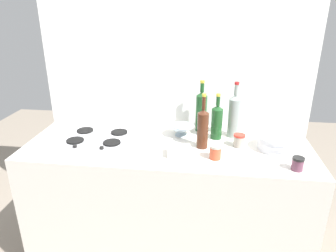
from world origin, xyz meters
TOP-DOWN VIEW (x-y plane):
  - ground_plane at (0.00, 0.00)m, footprint 6.00×6.00m
  - counter_block at (0.00, 0.00)m, footprint 1.80×0.70m
  - backsplash_panel at (0.00, 0.38)m, footprint 1.90×0.06m
  - stovetop_hob at (-0.46, -0.01)m, footprint 0.48×0.37m
  - plate_stack at (0.68, 0.01)m, footprint 0.24×0.24m
  - wine_bottle_leftmost at (0.20, 0.25)m, footprint 0.07×0.07m
  - wine_bottle_mid_left at (0.42, 0.18)m, footprint 0.08×0.08m
  - wine_bottle_mid_right at (0.31, 0.13)m, footprint 0.07×0.07m
  - wine_bottle_rightmost at (0.22, -0.03)m, footprint 0.07×0.07m
  - mixing_bowl at (0.07, 0.14)m, footprint 0.18×0.18m
  - butter_dish at (0.08, -0.15)m, footprint 0.15×0.12m
  - condiment_jar_front at (0.30, -0.17)m, footprint 0.07×0.07m
  - condiment_jar_rear at (0.73, -0.25)m, footprint 0.06×0.06m
  - condiment_jar_spare at (0.45, 0.01)m, footprint 0.07×0.07m

SIDE VIEW (x-z plane):
  - ground_plane at x=0.00m, z-range 0.00..0.00m
  - counter_block at x=0.00m, z-range 0.00..0.90m
  - stovetop_hob at x=-0.46m, z-range 0.89..0.93m
  - butter_dish at x=0.08m, z-range 0.90..0.95m
  - condiment_jar_rear at x=0.73m, z-range 0.90..0.97m
  - mixing_bowl at x=0.07m, z-range 0.90..0.97m
  - condiment_jar_spare at x=0.45m, z-range 0.90..0.98m
  - condiment_jar_front at x=0.30m, z-range 0.90..0.98m
  - plate_stack at x=0.68m, z-range 0.90..0.99m
  - wine_bottle_mid_right at x=0.31m, z-range 0.87..1.17m
  - wine_bottle_rightmost at x=0.22m, z-range 0.86..1.20m
  - wine_bottle_leftmost at x=0.20m, z-range 0.87..1.22m
  - wine_bottle_mid_left at x=0.42m, z-range 0.86..1.24m
  - backsplash_panel at x=0.00m, z-range 0.00..2.57m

